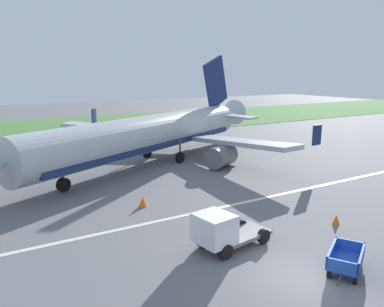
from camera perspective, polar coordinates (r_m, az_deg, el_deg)
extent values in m
plane|color=slate|center=(18.85, 16.14, -17.44)|extent=(220.00, 220.00, 0.00)
cube|color=#477A38|center=(67.76, -20.04, 3.65)|extent=(220.00, 28.00, 0.06)
cube|color=silver|center=(25.41, 0.54, -8.97)|extent=(120.00, 0.36, 0.01)
cylinder|color=#B2B7BC|center=(37.97, -6.71, 2.94)|extent=(28.49, 16.72, 3.70)
cube|color=navy|center=(38.15, -6.67, 1.43)|extent=(25.72, 15.22, 0.56)
cone|color=#B2B7BC|center=(52.19, 5.34, 6.01)|extent=(5.60, 5.16, 3.52)
cube|color=#B2B7BC|center=(37.12, 7.47, 1.67)|extent=(3.62, 13.16, 1.35)
cube|color=navy|center=(37.26, 18.35, 2.67)|extent=(1.11, 0.29, 1.90)
cylinder|color=slate|center=(37.00, 4.42, -0.43)|extent=(3.80, 3.31, 2.10)
cube|color=#B2B7BC|center=(46.63, -11.44, 3.65)|extent=(11.47, 10.55, 1.35)
cube|color=navy|center=(52.95, -14.60, 5.53)|extent=(0.88, 0.96, 1.90)
cylinder|color=slate|center=(44.90, -11.02, 1.61)|extent=(3.80, 3.31, 2.10)
cube|color=navy|center=(48.96, 3.60, 10.63)|extent=(5.51, 2.99, 6.88)
cube|color=#B2B7BC|center=(47.95, 7.01, 5.56)|extent=(2.55, 5.41, 0.24)
cube|color=#B2B7BC|center=(51.04, 0.49, 6.04)|extent=(4.93, 4.97, 0.24)
cylinder|color=#4C4C51|center=(31.08, -18.98, -2.67)|extent=(0.20, 0.20, 2.04)
cylinder|color=black|center=(31.34, -18.86, -4.48)|extent=(1.19, 0.89, 1.10)
cylinder|color=#4C4C51|center=(38.92, -1.81, 0.88)|extent=(0.20, 0.20, 2.04)
cylinder|color=black|center=(39.13, -1.80, -0.59)|extent=(1.19, 0.89, 1.10)
cylinder|color=#4C4C51|center=(41.52, -6.82, 1.52)|extent=(0.20, 0.20, 2.04)
cylinder|color=black|center=(41.72, -6.79, 0.14)|extent=(1.19, 0.89, 1.10)
cube|color=#234CB2|center=(19.75, 22.19, -14.87)|extent=(2.87, 2.45, 0.08)
cube|color=#234CB2|center=(19.57, 24.21, -14.28)|extent=(2.22, 1.32, 0.55)
cube|color=#234CB2|center=(19.69, 20.34, -13.79)|extent=(2.22, 1.32, 0.55)
cube|color=#234CB2|center=(18.55, 21.75, -15.58)|extent=(0.78, 1.27, 0.55)
cube|color=#234CB2|center=(20.71, 22.73, -12.67)|extent=(0.78, 1.27, 0.55)
cylinder|color=#2D2D33|center=(18.18, 21.37, -17.40)|extent=(0.91, 0.56, 0.08)
cylinder|color=black|center=(19.00, 23.47, -16.99)|extent=(0.46, 0.36, 0.44)
cylinder|color=black|center=(19.10, 20.00, -16.54)|extent=(0.46, 0.36, 0.44)
cylinder|color=black|center=(20.67, 24.09, -14.60)|extent=(0.46, 0.36, 0.44)
cylinder|color=black|center=(20.76, 20.93, -14.20)|extent=(0.46, 0.36, 0.44)
cube|color=slate|center=(21.30, 7.38, -11.94)|extent=(3.34, 2.33, 0.20)
cube|color=white|center=(19.68, 3.40, -11.24)|extent=(1.96, 2.13, 1.50)
cube|color=#19232D|center=(19.13, 1.60, -11.45)|extent=(0.32, 1.61, 0.67)
cylinder|color=black|center=(19.52, 5.09, -14.56)|extent=(0.84, 0.41, 0.80)
cylinder|color=black|center=(20.65, 1.70, -12.95)|extent=(0.84, 0.41, 0.80)
cylinder|color=black|center=(21.45, 10.75, -12.18)|extent=(0.84, 0.41, 0.80)
cylinder|color=black|center=(22.48, 7.36, -10.89)|extent=(0.84, 0.41, 0.80)
cone|color=orange|center=(26.66, -7.44, -7.22)|extent=(0.56, 0.56, 0.74)
cone|color=orange|center=(25.16, 20.95, -9.31)|extent=(0.46, 0.46, 0.61)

